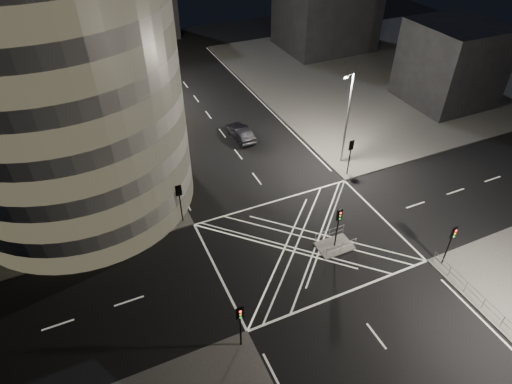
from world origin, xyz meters
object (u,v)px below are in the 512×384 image
traffic_signal_fl (179,197)px  street_lamp_left_far (118,71)px  traffic_signal_nl (240,320)px  traffic_signal_fr (351,151)px  street_lamp_right_far (347,117)px  traffic_signal_nr (451,239)px  central_island (334,246)px  sedan (240,133)px  street_lamp_left_near (153,143)px  traffic_signal_island (338,221)px

traffic_signal_fl → street_lamp_left_far: bearing=91.6°
traffic_signal_nl → traffic_signal_fr: same height
traffic_signal_fl → street_lamp_right_far: size_ratio=0.40×
traffic_signal_fl → traffic_signal_nl: same height
traffic_signal_nr → street_lamp_left_far: bearing=116.4°
central_island → sedan: size_ratio=0.61×
street_lamp_left_near → street_lamp_left_far: bearing=90.0°
street_lamp_left_near → street_lamp_right_far: bearing=-9.0°
traffic_signal_nl → street_lamp_left_far: street_lamp_left_far is taller
traffic_signal_island → sedan: (-0.50, 19.44, -2.10)m
traffic_signal_fl → street_lamp_left_far: 23.36m
street_lamp_left_far → sedan: street_lamp_left_far is taller
traffic_signal_nr → street_lamp_right_far: street_lamp_right_far is taller
traffic_signal_nl → sedan: (10.30, 24.74, -2.10)m
street_lamp_right_far → traffic_signal_nl: bearing=-139.1°
traffic_signal_fr → street_lamp_left_far: 29.63m
traffic_signal_island → sedan: size_ratio=0.81×
traffic_signal_island → street_lamp_left_far: street_lamp_left_far is taller
traffic_signal_fr → street_lamp_left_far: size_ratio=0.40×
traffic_signal_island → street_lamp_left_far: size_ratio=0.40×
traffic_signal_nr → street_lamp_left_near: street_lamp_left_near is taller
street_lamp_left_near → sedan: street_lamp_left_near is taller
traffic_signal_fl → sedan: (10.30, 11.14, -2.10)m
street_lamp_left_near → street_lamp_left_far: 18.00m
traffic_signal_fr → sedan: traffic_signal_fr is taller
traffic_signal_nr → sedan: 25.88m
street_lamp_right_far → traffic_signal_fl: bearing=-173.1°
traffic_signal_island → street_lamp_left_near: bearing=130.3°
traffic_signal_nr → street_lamp_right_far: (0.64, 15.80, 2.63)m
traffic_signal_nr → street_lamp_left_near: bearing=134.1°
traffic_signal_nl → traffic_signal_fr: size_ratio=1.00×
traffic_signal_fl → street_lamp_left_near: street_lamp_left_near is taller
central_island → traffic_signal_fr: bearing=50.7°
traffic_signal_fl → traffic_signal_island: size_ratio=1.00×
traffic_signal_nr → traffic_signal_fr: bearing=90.0°
central_island → traffic_signal_island: bearing=0.0°
central_island → street_lamp_left_far: 33.95m
traffic_signal_fr → street_lamp_left_far: street_lamp_left_far is taller
traffic_signal_island → street_lamp_left_far: (-11.44, 31.50, 2.63)m
central_island → sedan: (-0.50, 19.44, 0.74)m
traffic_signal_fl → street_lamp_left_far: (-0.64, 23.20, 2.63)m
central_island → traffic_signal_fl: traffic_signal_fl is taller
central_island → traffic_signal_fr: size_ratio=0.75×
sedan → traffic_signal_fl: bearing=44.3°
traffic_signal_fr → street_lamp_left_far: (-18.24, 23.20, 2.63)m
central_island → street_lamp_right_far: (7.44, 10.50, 5.47)m
street_lamp_right_far → sedan: 12.85m
sedan → traffic_signal_island: bearing=88.6°
traffic_signal_fr → street_lamp_left_far: bearing=128.2°
traffic_signal_island → street_lamp_left_near: 17.89m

